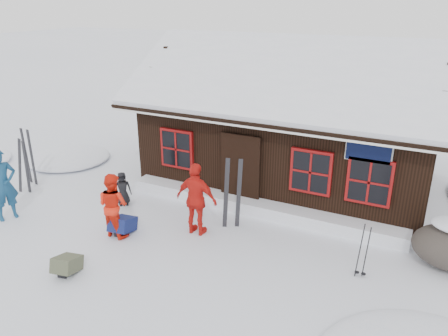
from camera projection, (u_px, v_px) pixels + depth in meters
The scene contains 14 objects.
ground at pixel (163, 239), 10.41m from camera, with size 120.00×120.00×0.00m, color white.
mountain_hut at pixel (293, 130), 13.35m from camera, with size 8.90×6.09×4.42m.
snow_drift at pixel (258, 207), 11.59m from camera, with size 7.60×0.60×0.35m, color white.
snow_mounds at pixel (257, 220), 11.27m from camera, with size 20.60×13.20×0.48m.
skier_teal at pixel (3, 185), 11.05m from camera, with size 0.69×0.45×1.88m, color navy.
skier_orange_left at pixel (113, 205), 10.31m from camera, with size 0.77×0.60×1.58m, color red.
skier_orange_right at pixel (197, 200), 10.33m from camera, with size 1.06×0.44×1.81m, color red.
skier_crouched at pixel (123, 189), 11.97m from camera, with size 0.46×0.30×0.95m, color black.
ski_pair_left at pixel (23, 167), 12.57m from camera, with size 0.60×0.14×1.70m.
ski_pair_mid at pixel (29, 157), 13.23m from camera, with size 0.43×0.10×1.79m.
ski_pair_right at pixel (232, 194), 10.64m from camera, with size 0.46×0.22×1.87m.
ski_poles at pixel (363, 252), 8.79m from camera, with size 0.22×0.11×1.23m.
backpack_blue at pixel (123, 227), 10.59m from camera, with size 0.47×0.63×0.34m, color navy.
backpack_olive at pixel (68, 267), 9.04m from camera, with size 0.43×0.57×0.31m, color #494E38.
Camera 1 is at (5.37, -7.46, 5.37)m, focal length 35.00 mm.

